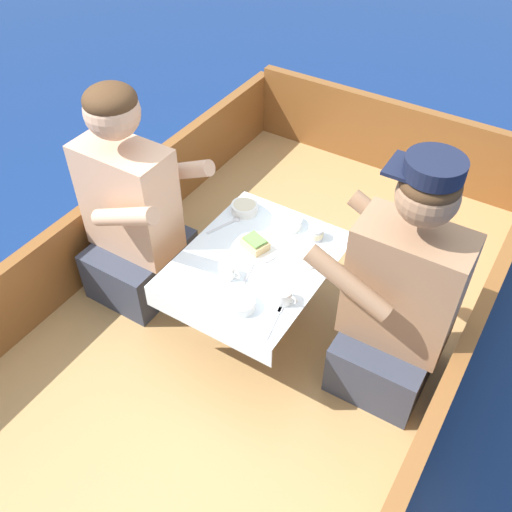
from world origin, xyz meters
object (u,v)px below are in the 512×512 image
(person_starboard, at_px, (399,301))
(tin_can, at_px, (316,233))
(sandwich, at_px, (255,243))
(coffee_cup_starboard, at_px, (227,271))
(coffee_cup_port, at_px, (282,296))
(person_port, at_px, (133,215))

(person_starboard, relative_size, tin_can, 15.95)
(sandwich, distance_m, coffee_cup_starboard, 0.19)
(coffee_cup_port, xyz_separation_m, coffee_cup_starboard, (-0.25, -0.00, 0.00))
(person_starboard, distance_m, coffee_cup_starboard, 0.67)
(person_starboard, distance_m, sandwich, 0.63)
(sandwich, relative_size, coffee_cup_starboard, 1.35)
(coffee_cup_port, relative_size, coffee_cup_starboard, 1.08)
(person_port, xyz_separation_m, person_starboard, (1.18, 0.13, 0.00))
(person_port, height_order, tin_can, person_port)
(coffee_cup_starboard, bearing_deg, person_starboard, 17.70)
(coffee_cup_port, bearing_deg, sandwich, 141.56)
(person_starboard, xyz_separation_m, coffee_cup_starboard, (-0.64, -0.20, -0.00))
(person_port, bearing_deg, person_starboard, 6.42)
(sandwich, bearing_deg, coffee_cup_starboard, -92.44)
(tin_can, bearing_deg, person_port, -156.45)
(coffee_cup_starboard, bearing_deg, sandwich, 87.56)
(coffee_cup_starboard, height_order, tin_can, coffee_cup_starboard)
(sandwich, height_order, coffee_cup_port, coffee_cup_port)
(person_starboard, height_order, coffee_cup_starboard, person_starboard)
(coffee_cup_starboard, bearing_deg, coffee_cup_port, 0.29)
(person_starboard, height_order, sandwich, person_starboard)
(person_port, xyz_separation_m, coffee_cup_starboard, (0.55, -0.07, -0.00))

